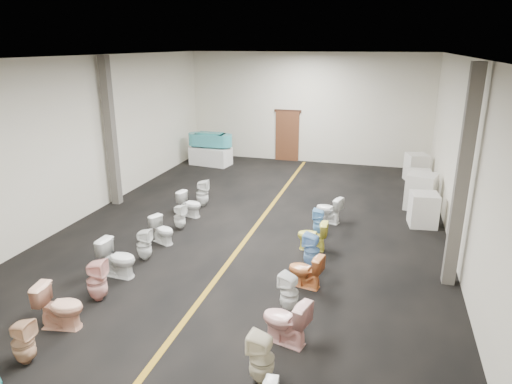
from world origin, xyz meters
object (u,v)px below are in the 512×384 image
toilet_left_2 (60,306)px  toilet_left_9 (202,193)px  display_table (211,156)px  toilet_left_1 (23,342)px  toilet_right_9 (329,209)px  toilet_left_6 (163,230)px  toilet_right_5 (305,270)px  toilet_right_8 (319,222)px  toilet_right_7 (312,236)px  toilet_left_8 (190,204)px  appliance_crate_d (416,167)px  appliance_crate_a (423,210)px  toilet_right_6 (312,250)px  appliance_crate_b (421,192)px  toilet_right_2 (262,359)px  toilet_right_3 (285,321)px  toilet_left_7 (180,217)px  toilet_left_5 (144,245)px  appliance_crate_c (418,183)px  toilet_right_4 (289,292)px  bathtub (210,139)px  toilet_left_4 (118,258)px

toilet_left_2 → toilet_left_9: toilet_left_9 is taller
display_table → toilet_left_1: bearing=-81.9°
toilet_right_9 → toilet_left_6: bearing=-37.7°
toilet_right_5 → toilet_right_8: toilet_right_5 is taller
toilet_left_9 → toilet_right_7: bearing=-128.7°
toilet_left_8 → toilet_right_5: bearing=-117.0°
appliance_crate_d → toilet_right_9: 5.60m
appliance_crate_a → toilet_right_6: appliance_crate_a is taller
appliance_crate_b → toilet_right_2: 8.96m
toilet_right_3 → toilet_left_8: bearing=-126.5°
appliance_crate_b → toilet_right_8: bearing=-133.4°
toilet_left_7 → toilet_right_9: bearing=-54.1°
toilet_left_5 → toilet_right_3: 4.37m
appliance_crate_c → toilet_left_8: (-6.47, -3.82, -0.06)m
toilet_right_5 → toilet_right_8: 2.79m
toilet_right_7 → toilet_right_5: bearing=3.9°
appliance_crate_a → toilet_right_2: size_ratio=1.11×
toilet_left_1 → toilet_right_4: bearing=-57.6°
appliance_crate_b → toilet_left_9: 6.64m
toilet_right_4 → appliance_crate_b: bearing=176.9°
display_table → toilet_left_1: size_ratio=2.16×
toilet_left_6 → toilet_right_6: size_ratio=0.86×
toilet_left_5 → toilet_right_7: (3.65, 1.62, -0.01)m
bathtub → toilet_right_5: size_ratio=2.53×
toilet_right_8 → toilet_right_2: bearing=1.0°
toilet_left_5 → toilet_right_7: 4.00m
toilet_right_6 → display_table: bearing=-135.7°
toilet_left_2 → toilet_left_7: toilet_left_2 is taller
toilet_right_7 → toilet_right_3: bearing=1.5°
appliance_crate_a → toilet_right_8: (-2.65, -1.43, -0.11)m
appliance_crate_c → toilet_left_8: 7.51m
appliance_crate_d → toilet_left_2: 13.01m
appliance_crate_d → toilet_left_9: (-6.45, -4.73, -0.08)m
toilet_left_9 → toilet_right_5: bearing=-144.1°
toilet_left_6 → toilet_right_8: toilet_right_8 is taller
toilet_left_6 → toilet_right_3: size_ratio=0.82×
appliance_crate_a → toilet_right_8: appliance_crate_a is taller
appliance_crate_d → toilet_left_1: (-6.32, -12.30, -0.12)m
toilet_right_4 → toilet_left_6: bearing=-101.3°
toilet_right_3 → bathtub: bearing=-137.4°
toilet_left_2 → toilet_right_4: (3.76, 1.62, -0.03)m
toilet_left_1 → toilet_left_9: 7.57m
appliance_crate_b → toilet_left_4: appliance_crate_b is taller
display_table → toilet_left_9: toilet_left_9 is taller
appliance_crate_c → toilet_right_3: appliance_crate_c is taller
appliance_crate_d → toilet_right_4: (-2.65, -9.70, -0.12)m
bathtub → appliance_crate_a: (8.08, -4.62, -0.61)m
toilet_left_8 → toilet_right_9: (3.93, 0.63, 0.01)m
toilet_left_2 → appliance_crate_a: bearing=-53.0°
display_table → toilet_right_5: bearing=-57.8°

